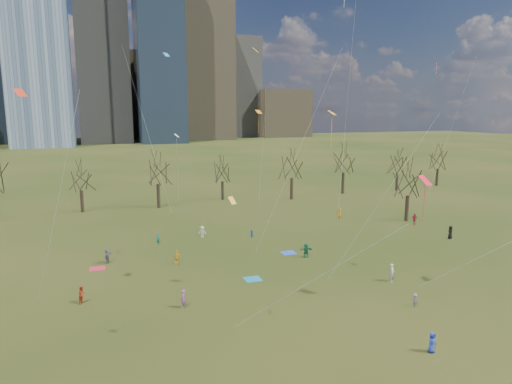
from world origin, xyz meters
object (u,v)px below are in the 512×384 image
object	(u,v)px
blanket_teal	(253,279)
person_2	(82,295)
person_4	(177,258)
blanket_crimson	(97,269)
person_0	(432,342)
blanket_navy	(288,253)
person_1	(392,273)

from	to	relation	value
blanket_teal	person_2	bearing A→B (deg)	-179.46
person_2	person_4	size ratio (longest dim) A/B	0.95
blanket_crimson	person_4	size ratio (longest dim) A/B	0.99
blanket_crimson	person_0	xyz separation A→B (m)	(20.84, -25.36, 0.71)
blanket_teal	person_2	distance (m)	15.49
person_4	person_0	bearing A→B (deg)	145.25
person_0	person_4	xyz separation A→B (m)	(-12.86, 23.61, 0.08)
blanket_navy	blanket_crimson	bearing A→B (deg)	174.36
person_0	person_1	bearing A→B (deg)	46.63
blanket_teal	person_0	distance (m)	18.27
person_0	blanket_crimson	bearing A→B (deg)	111.25
person_2	person_4	world-z (taller)	person_4
blanket_navy	person_2	size ratio (longest dim) A/B	1.04
person_2	person_4	bearing A→B (deg)	-25.09
person_1	person_4	distance (m)	21.88
blanket_teal	blanket_navy	bearing A→B (deg)	43.51
blanket_teal	person_1	bearing A→B (deg)	-22.82
blanket_teal	person_1	size ratio (longest dim) A/B	0.90
blanket_crimson	person_2	bearing A→B (deg)	-99.20
blanket_crimson	person_0	size ratio (longest dim) A/B	1.10
blanket_navy	person_4	distance (m)	12.83
blanket_teal	person_1	distance (m)	13.38
blanket_teal	blanket_navy	distance (m)	9.22
person_0	blanket_navy	bearing A→B (deg)	72.00
person_1	blanket_crimson	bearing A→B (deg)	106.31
person_2	blanket_crimson	bearing A→B (deg)	19.71
person_4	blanket_teal	bearing A→B (deg)	159.24
blanket_teal	blanket_navy	xyz separation A→B (m)	(6.69, 6.35, 0.00)
blanket_navy	blanket_crimson	xyz separation A→B (m)	(-20.77, 2.05, 0.00)
person_2	person_0	bearing A→B (deg)	-98.21
blanket_navy	person_2	distance (m)	23.10
person_0	person_2	size ratio (longest dim) A/B	0.94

